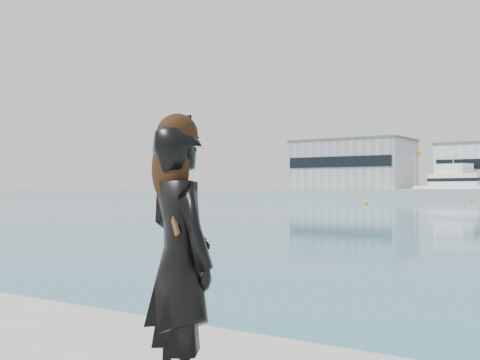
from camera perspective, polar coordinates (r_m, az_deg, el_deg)
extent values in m
cube|color=gray|center=(143.80, 10.65, 1.37)|extent=(26.00, 16.00, 11.00)
cube|color=black|center=(136.44, 9.29, 1.71)|extent=(24.70, 0.20, 2.42)
cube|color=#59595B|center=(144.13, 10.64, 3.66)|extent=(26.52, 16.32, 0.50)
cylinder|color=silver|center=(131.18, 16.25, 0.94)|extent=(0.16, 0.16, 8.00)
cube|color=#D1520C|center=(131.14, 16.49, 2.43)|extent=(1.20, 0.04, 0.80)
cube|color=white|center=(123.52, 20.42, -1.12)|extent=(20.10, 11.50, 2.59)
cube|color=white|center=(124.11, 19.99, 0.02)|extent=(11.67, 7.84, 2.37)
cube|color=white|center=(124.76, 19.58, 1.01)|extent=(7.32, 5.60, 1.94)
cube|color=black|center=(124.11, 19.99, 0.02)|extent=(11.91, 8.01, 0.65)
cylinder|color=silver|center=(124.84, 19.57, 1.95)|extent=(0.17, 0.17, 2.16)
sphere|color=yellow|center=(102.10, 21.05, -1.93)|extent=(0.50, 0.50, 0.50)
sphere|color=yellow|center=(82.93, 11.86, -2.25)|extent=(0.50, 0.50, 0.50)
imported|color=black|center=(3.97, -5.73, -7.66)|extent=(0.76, 0.64, 1.77)
sphere|color=black|center=(3.95, -5.97, 4.33)|extent=(0.27, 0.27, 0.27)
ellipsoid|color=black|center=(3.92, -6.63, 1.09)|extent=(0.30, 0.15, 0.47)
cylinder|color=tan|center=(4.19, -5.87, 2.42)|extent=(0.16, 0.22, 0.38)
cylinder|color=white|center=(4.22, -5.39, 4.49)|extent=(0.11, 0.11, 0.04)
cube|color=black|center=(4.25, -4.90, 5.26)|extent=(0.07, 0.04, 0.13)
cube|color=#4C2D14|center=(3.88, -6.64, -2.56)|extent=(0.24, 0.11, 0.36)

